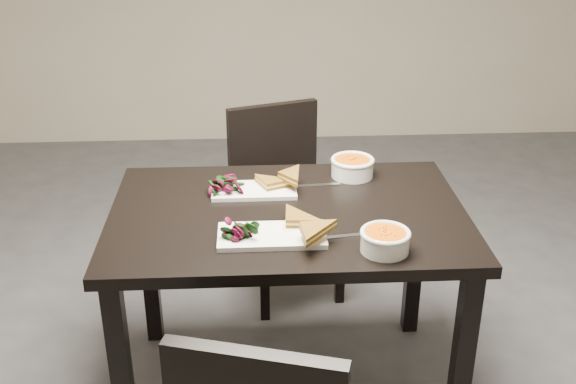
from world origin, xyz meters
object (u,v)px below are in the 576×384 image
object	(u,v)px
plate_near	(272,236)
soup_bowl_far	(352,166)
soup_bowl_near	(385,240)
plate_far	(254,190)
table	(288,236)
chair_far	(282,189)

from	to	relation	value
plate_near	soup_bowl_far	bearing A→B (deg)	55.61
soup_bowl_far	plate_near	bearing A→B (deg)	-124.39
soup_bowl_near	plate_far	distance (m)	0.59
table	soup_bowl_near	xyz separation A→B (m)	(0.28, -0.28, 0.14)
soup_bowl_far	chair_far	bearing A→B (deg)	117.28
soup_bowl_far	soup_bowl_near	bearing A→B (deg)	-88.06
chair_far	plate_far	world-z (taller)	chair_far
plate_far	table	bearing A→B (deg)	-53.91
chair_far	soup_bowl_near	xyz separation A→B (m)	(0.26, -1.03, 0.30)
table	plate_far	xyz separation A→B (m)	(-0.11, 0.15, 0.11)
chair_far	soup_bowl_far	world-z (taller)	chair_far
plate_near	plate_far	size ratio (longest dim) A/B	1.13
table	plate_far	size ratio (longest dim) A/B	4.03
table	chair_far	size ratio (longest dim) A/B	1.41
table	soup_bowl_far	distance (m)	0.40
soup_bowl_near	plate_near	bearing A→B (deg)	163.72
chair_far	soup_bowl_near	distance (m)	1.11
table	chair_far	xyz separation A→B (m)	(0.01, 0.75, -0.17)
chair_far	plate_near	world-z (taller)	chair_far
plate_near	plate_far	distance (m)	0.34
chair_far	soup_bowl_far	size ratio (longest dim) A/B	5.24
table	plate_near	bearing A→B (deg)	-108.23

